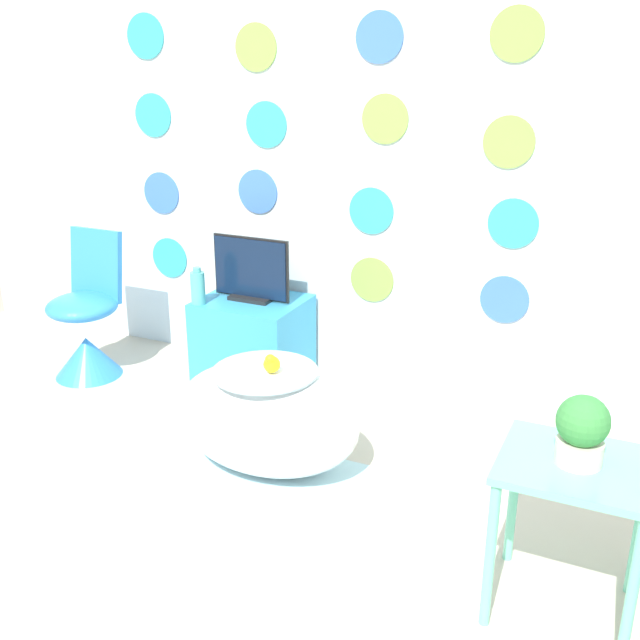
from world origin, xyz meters
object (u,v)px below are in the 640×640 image
at_px(chair, 86,330).
at_px(tv, 251,272).
at_px(vase, 198,287).
at_px(potted_plant_left, 582,430).
at_px(bathtub, 266,417).

xyz_separation_m(chair, tv, (0.85, 0.31, 0.35)).
height_order(tv, vase, tv).
relative_size(tv, vase, 2.22).
relative_size(vase, potted_plant_left, 0.89).
xyz_separation_m(vase, potted_plant_left, (1.95, -0.92, 0.09)).
bearing_deg(potted_plant_left, tv, 147.84).
height_order(bathtub, potted_plant_left, potted_plant_left).
bearing_deg(vase, potted_plant_left, -25.32).
relative_size(bathtub, tv, 1.91).
relative_size(chair, tv, 1.83).
bearing_deg(vase, chair, -168.01).
bearing_deg(tv, vase, -141.27).
xyz_separation_m(bathtub, potted_plant_left, (1.25, -0.36, 0.41)).
bearing_deg(potted_plant_left, vase, 154.68).
bearing_deg(bathtub, potted_plant_left, -15.83).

